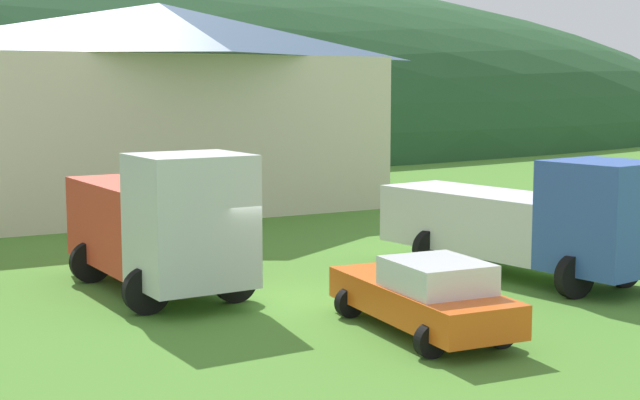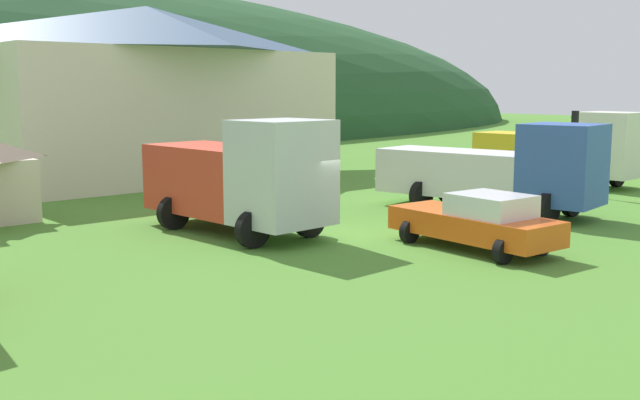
% 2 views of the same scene
% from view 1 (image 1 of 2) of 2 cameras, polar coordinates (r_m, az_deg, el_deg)
% --- Properties ---
extents(ground_plane, '(200.00, 200.00, 0.00)m').
position_cam_1_polar(ground_plane, '(22.94, -3.55, -6.21)').
color(ground_plane, '#4C842D').
extents(depot_building, '(18.19, 10.80, 8.69)m').
position_cam_1_polar(depot_building, '(40.28, -9.75, 5.88)').
color(depot_building, beige).
rests_on(depot_building, ground).
extents(tow_truck_silver, '(3.56, 6.95, 3.67)m').
position_cam_1_polar(tow_truck_silver, '(23.72, -9.75, -1.30)').
color(tow_truck_silver, silver).
rests_on(tow_truck_silver, ground).
extents(box_truck_blue, '(3.96, 8.61, 3.37)m').
position_cam_1_polar(box_truck_blue, '(25.92, 12.76, -1.13)').
color(box_truck_blue, '#3356AD').
rests_on(box_truck_blue, ground).
extents(service_pickup_orange, '(2.57, 5.25, 1.66)m').
position_cam_1_polar(service_pickup_orange, '(19.94, 6.45, -5.84)').
color(service_pickup_orange, '#E85A18').
rests_on(service_pickup_orange, ground).
extents(traffic_cone_near_pickup, '(0.36, 0.36, 0.51)m').
position_cam_1_polar(traffic_cone_near_pickup, '(26.95, 4.06, -4.20)').
color(traffic_cone_near_pickup, orange).
rests_on(traffic_cone_near_pickup, ground).
extents(traffic_cone_mid_row, '(0.36, 0.36, 0.52)m').
position_cam_1_polar(traffic_cone_mid_row, '(22.27, -10.62, -6.73)').
color(traffic_cone_mid_row, orange).
rests_on(traffic_cone_mid_row, ground).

